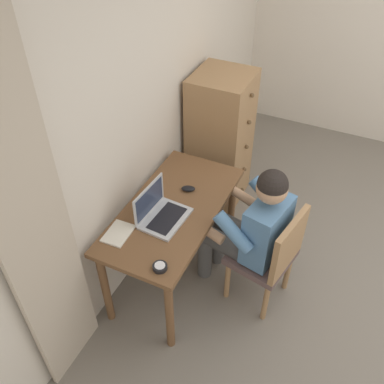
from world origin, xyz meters
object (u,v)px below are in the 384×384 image
(notebook_pad, at_px, (118,233))
(desk_clock, at_px, (160,267))
(desk, at_px, (173,219))
(person_seated, at_px, (251,226))
(chair, at_px, (271,255))
(laptop, at_px, (160,212))
(computer_mouse, at_px, (188,189))
(dresser, at_px, (220,140))

(notebook_pad, bearing_deg, desk_clock, -111.75)
(desk, bearing_deg, person_seated, -75.92)
(desk_clock, distance_m, notebook_pad, 0.40)
(chair, height_order, desk_clock, chair)
(laptop, bearing_deg, chair, -73.09)
(desk, height_order, notebook_pad, notebook_pad)
(desk, bearing_deg, computer_mouse, -4.98)
(laptop, relative_size, desk_clock, 3.94)
(computer_mouse, relative_size, desk_clock, 1.11)
(chair, height_order, notebook_pad, chair)
(chair, relative_size, person_seated, 0.73)
(desk, bearing_deg, chair, -81.96)
(dresser, xyz_separation_m, notebook_pad, (-1.44, 0.13, 0.12))
(dresser, distance_m, computer_mouse, 0.87)
(desk, distance_m, chair, 0.73)
(person_seated, bearing_deg, computer_mouse, 81.38)
(desk_clock, bearing_deg, computer_mouse, 12.29)
(laptop, bearing_deg, desk_clock, -151.86)
(person_seated, bearing_deg, laptop, 114.68)
(dresser, bearing_deg, notebook_pad, 175.01)
(person_seated, xyz_separation_m, laptop, (-0.26, 0.56, 0.12))
(computer_mouse, bearing_deg, chair, -120.09)
(chair, xyz_separation_m, person_seated, (0.03, 0.18, 0.18))
(chair, relative_size, computer_mouse, 8.60)
(dresser, height_order, laptop, dresser)
(dresser, height_order, desk_clock, dresser)
(dresser, bearing_deg, desk_clock, -170.87)
(desk, xyz_separation_m, desk_clock, (-0.51, -0.17, 0.12))
(notebook_pad, bearing_deg, computer_mouse, -23.24)
(person_seated, distance_m, notebook_pad, 0.89)
(notebook_pad, bearing_deg, laptop, -37.14)
(dresser, xyz_separation_m, computer_mouse, (-0.86, -0.10, 0.13))
(dresser, relative_size, chair, 1.44)
(desk, distance_m, computer_mouse, 0.25)
(person_seated, xyz_separation_m, notebook_pad, (-0.51, 0.73, 0.08))
(desk, relative_size, chair, 1.42)
(dresser, xyz_separation_m, laptop, (-1.19, -0.05, 0.16))
(chair, xyz_separation_m, computer_mouse, (0.11, 0.69, 0.27))
(computer_mouse, height_order, notebook_pad, computer_mouse)
(person_seated, bearing_deg, chair, -100.40)
(person_seated, bearing_deg, notebook_pad, 124.70)
(desk_clock, bearing_deg, person_seated, -28.94)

